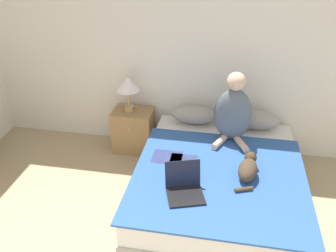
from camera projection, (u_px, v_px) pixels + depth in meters
wall_back at (184, 49)px, 4.10m from camera, size 5.86×0.05×2.55m
bed at (218, 183)px, 3.64m from camera, size 1.63×1.96×0.45m
pillow_near at (194, 115)px, 4.24m from camera, size 0.56×0.28×0.20m
pillow_far at (255, 120)px, 4.13m from camera, size 0.56×0.28×0.20m
person_sitting at (233, 112)px, 3.79m from camera, size 0.41×0.40×0.78m
cat_tabby at (248, 168)px, 3.32m from camera, size 0.23×0.48×0.19m
laptop_open at (184, 188)px, 3.12m from camera, size 0.40×0.39×0.27m
nightstand at (134, 130)px, 4.48m from camera, size 0.49×0.38×0.54m
table_lamp at (128, 85)px, 4.19m from camera, size 0.28×0.28×0.43m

